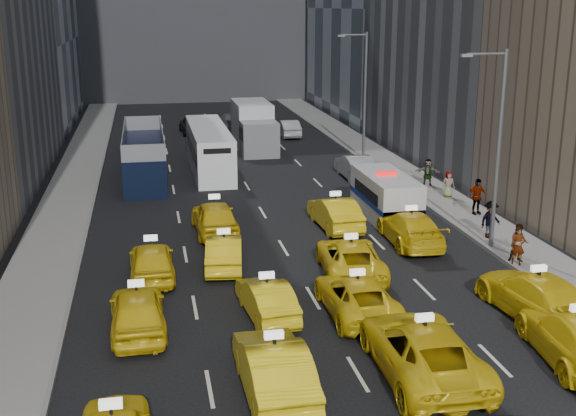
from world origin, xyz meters
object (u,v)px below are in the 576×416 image
(box_truck, at_px, (254,127))
(nypd_van, at_px, (386,197))
(city_bus, at_px, (209,149))
(double_decker, at_px, (144,154))
(pedestrian_0, at_px, (518,246))

(box_truck, bearing_deg, nypd_van, -84.89)
(box_truck, bearing_deg, city_bus, -127.98)
(double_decker, distance_m, city_bus, 4.62)
(double_decker, bearing_deg, nypd_van, -43.05)
(nypd_van, distance_m, city_bus, 15.33)
(city_bus, height_order, box_truck, box_truck)
(city_bus, xyz_separation_m, box_truck, (4.05, 6.60, 0.30))
(pedestrian_0, bearing_deg, double_decker, 147.96)
(double_decker, relative_size, box_truck, 1.37)
(nypd_van, bearing_deg, city_bus, 126.22)
(city_bus, bearing_deg, nypd_van, -53.56)
(double_decker, distance_m, pedestrian_0, 25.04)
(box_truck, bearing_deg, pedestrian_0, -82.33)
(nypd_van, xyz_separation_m, double_decker, (-12.36, 11.36, 0.47))
(double_decker, relative_size, pedestrian_0, 6.64)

